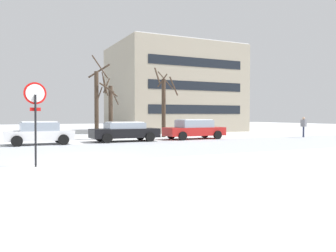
% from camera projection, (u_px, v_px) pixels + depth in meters
% --- Properties ---
extents(ground_plane, '(120.00, 120.00, 0.00)m').
position_uv_depth(ground_plane, '(78.00, 159.00, 14.22)').
color(ground_plane, white).
extents(road_surface, '(80.00, 8.55, 0.00)m').
position_uv_depth(road_surface, '(64.00, 152.00, 17.16)').
color(road_surface, '#B7BCC4').
rests_on(road_surface, ground).
extents(stop_sign, '(0.76, 0.22, 2.93)m').
position_uv_depth(stop_sign, '(35.00, 108.00, 12.00)').
color(stop_sign, black).
rests_on(stop_sign, ground).
extents(parked_car_white, '(3.98, 2.14, 1.42)m').
position_uv_depth(parked_car_white, '(39.00, 133.00, 21.32)').
color(parked_car_white, white).
rests_on(parked_car_white, ground).
extents(parked_car_black, '(4.60, 2.07, 1.35)m').
position_uv_depth(parked_car_black, '(125.00, 131.00, 23.88)').
color(parked_car_black, black).
rests_on(parked_car_black, ground).
extents(parked_car_red, '(4.59, 2.06, 1.49)m').
position_uv_depth(parked_car_red, '(194.00, 129.00, 26.36)').
color(parked_car_red, red).
rests_on(parked_car_red, ground).
extents(pedestrian_crossing, '(0.34, 0.42, 1.66)m').
position_uv_depth(pedestrian_crossing, '(304.00, 125.00, 28.69)').
color(pedestrian_crossing, '#2D334C').
rests_on(pedestrian_crossing, ground).
extents(tree_far_left, '(1.51, 1.43, 4.56)m').
position_uv_depth(tree_far_left, '(110.00, 110.00, 25.58)').
color(tree_far_left, '#423326').
rests_on(tree_far_left, ground).
extents(tree_far_right, '(1.71, 2.03, 6.13)m').
position_uv_depth(tree_far_right, '(97.00, 101.00, 26.02)').
color(tree_far_right, '#423326').
rests_on(tree_far_right, ground).
extents(tree_far_mid, '(2.11, 2.00, 5.74)m').
position_uv_depth(tree_far_mid, '(164.00, 103.00, 28.63)').
color(tree_far_mid, '#423326').
rests_on(tree_far_mid, ground).
extents(building_far_right, '(13.52, 10.65, 9.68)m').
position_uv_depth(building_far_right, '(174.00, 89.00, 40.30)').
color(building_far_right, '#9E937F').
rests_on(building_far_right, ground).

